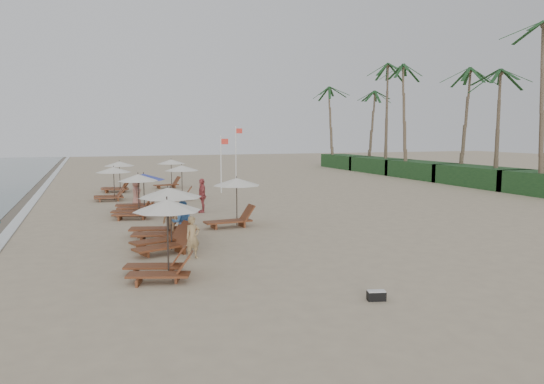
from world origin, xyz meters
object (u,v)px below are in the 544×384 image
object	(u,v)px
beachgoer_far_b	(136,194)
inland_station_0	(232,199)
lounger_station_4	(139,193)
inland_station_2	(169,170)
lounger_station_2	(161,215)
beachgoer_near	(193,237)
lounger_station_3	(134,198)
beachgoer_mid_a	(182,222)
duffel_bag	(376,295)
lounger_station_0	(161,240)
beachgoer_mid_b	(172,218)
flag_pole_near	(221,161)
lounger_station_1	(164,221)
lounger_station_6	(117,177)
inland_station_1	(179,178)
beachgoer_far_a	(202,195)
lounger_station_5	(111,183)

from	to	relation	value
beachgoer_far_b	inland_station_0	bearing A→B (deg)	-141.68
lounger_station_4	inland_station_2	distance (m)	12.09
lounger_station_2	beachgoer_near	size ratio (longest dim) A/B	1.88
lounger_station_2	lounger_station_3	xyz separation A→B (m)	(-0.62, 5.57, 0.08)
beachgoer_mid_a	duffel_bag	size ratio (longest dim) A/B	3.23
lounger_station_0	beachgoer_mid_b	xyz separation A→B (m)	(1.25, 6.00, -0.39)
beachgoer_near	flag_pole_near	distance (m)	19.44
lounger_station_1	lounger_station_4	world-z (taller)	lounger_station_1
inland_station_2	duffel_bag	bearing A→B (deg)	-88.16
lounger_station_2	inland_station_2	world-z (taller)	inland_station_2
lounger_station_3	flag_pole_near	distance (m)	11.51
lounger_station_4	lounger_station_6	bearing A→B (deg)	93.74
lounger_station_3	beachgoer_mid_a	size ratio (longest dim) A/B	1.49
inland_station_2	beachgoer_near	size ratio (longest dim) A/B	1.82
lounger_station_0	lounger_station_3	world-z (taller)	lounger_station_0
lounger_station_0	lounger_station_6	bearing A→B (deg)	90.09
inland_station_1	lounger_station_0	bearing A→B (deg)	-101.35
lounger_station_0	beachgoer_far_a	world-z (taller)	lounger_station_0
lounger_station_0	beachgoer_mid_a	size ratio (longest dim) A/B	1.44
lounger_station_6	lounger_station_0	bearing A→B (deg)	-89.91
lounger_station_2	lounger_station_6	bearing A→B (deg)	92.64
lounger_station_5	lounger_station_6	size ratio (longest dim) A/B	0.96
inland_station_1	beachgoer_mid_a	distance (m)	13.21
lounger_station_5	beachgoer_far_b	size ratio (longest dim) A/B	1.46
lounger_station_1	lounger_station_2	distance (m)	2.32
beachgoer_near	beachgoer_far_a	size ratio (longest dim) A/B	0.79
inland_station_0	lounger_station_0	bearing A→B (deg)	-119.91
inland_station_1	flag_pole_near	bearing A→B (deg)	39.27
beachgoer_mid_a	beachgoer_far_b	world-z (taller)	beachgoer_far_b
beachgoer_mid_b	beachgoer_far_a	xyz separation A→B (m)	(2.56, 5.95, 0.17)
lounger_station_0	beachgoer_near	size ratio (longest dim) A/B	1.62
beachgoer_mid_b	beachgoer_mid_a	bearing A→B (deg)	145.89
lounger_station_6	lounger_station_2	bearing A→B (deg)	-87.36
inland_station_1	beachgoer_near	bearing A→B (deg)	-97.97
beachgoer_far_a	beachgoer_far_b	world-z (taller)	beachgoer_far_a
lounger_station_2	inland_station_2	distance (m)	19.63
beachgoer_near	beachgoer_mid_b	xyz separation A→B (m)	(-0.10, 3.99, 0.03)
lounger_station_1	inland_station_2	bearing A→B (deg)	81.03
lounger_station_0	lounger_station_2	bearing A→B (deg)	82.34
lounger_station_1	beachgoer_mid_b	bearing A→B (deg)	75.03
lounger_station_5	inland_station_2	distance (m)	7.85
lounger_station_6	inland_station_1	size ratio (longest dim) A/B	0.95
lounger_station_5	inland_station_1	world-z (taller)	inland_station_1
lounger_station_2	inland_station_0	xyz separation A→B (m)	(3.46, 1.55, 0.32)
inland_station_0	beachgoer_mid_b	world-z (taller)	inland_station_0
inland_station_0	lounger_station_4	bearing A→B (deg)	120.30
lounger_station_0	inland_station_0	size ratio (longest dim) A/B	0.84
lounger_station_3	flag_pole_near	world-z (taller)	flag_pole_near
lounger_station_6	beachgoer_far_a	xyz separation A→B (m)	(3.84, -11.66, -0.20)
lounger_station_2	beachgoer_mid_a	distance (m)	1.41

